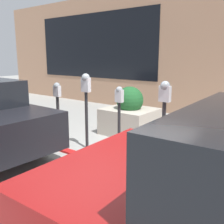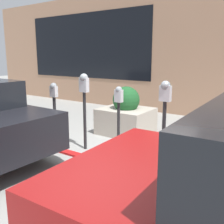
% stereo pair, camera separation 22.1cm
% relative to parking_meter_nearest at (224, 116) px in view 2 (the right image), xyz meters
% --- Properties ---
extents(ground_plane, '(40.00, 40.00, 0.00)m').
position_rel_parking_meter_nearest_xyz_m(ground_plane, '(1.76, 0.39, -1.01)').
color(ground_plane, '#999993').
extents(curb_strip, '(19.00, 0.16, 0.04)m').
position_rel_parking_meter_nearest_xyz_m(curb_strip, '(1.76, 0.47, -0.99)').
color(curb_strip, red).
rests_on(curb_strip, ground_plane).
extents(building_facade, '(19.00, 0.17, 4.04)m').
position_rel_parking_meter_nearest_xyz_m(building_facade, '(1.76, -4.08, 1.02)').
color(building_facade, tan).
rests_on(building_facade, ground_plane).
extents(parking_meter_nearest, '(0.16, 0.14, 1.37)m').
position_rel_parking_meter_nearest_xyz_m(parking_meter_nearest, '(0.00, 0.00, 0.00)').
color(parking_meter_nearest, '#232326').
rests_on(parking_meter_nearest, ground_plane).
extents(parking_meter_second, '(0.18, 0.15, 1.48)m').
position_rel_parking_meter_nearest_xyz_m(parking_meter_second, '(0.90, 0.03, 0.05)').
color(parking_meter_second, '#232326').
rests_on(parking_meter_second, ground_plane).
extents(parking_meter_middle, '(0.14, 0.12, 1.33)m').
position_rel_parking_meter_nearest_xyz_m(parking_meter_middle, '(1.78, 0.06, -0.09)').
color(parking_meter_middle, '#232326').
rests_on(parking_meter_middle, ground_plane).
extents(parking_meter_fourth, '(0.19, 0.16, 1.53)m').
position_rel_parking_meter_nearest_xyz_m(parking_meter_fourth, '(2.58, 0.07, 0.10)').
color(parking_meter_fourth, '#232326').
rests_on(parking_meter_fourth, ground_plane).
extents(parking_meter_farthest, '(0.17, 0.14, 1.29)m').
position_rel_parking_meter_nearest_xyz_m(parking_meter_farthest, '(3.46, 0.06, -0.12)').
color(parking_meter_farthest, '#232326').
rests_on(parking_meter_farthest, ground_plane).
extents(planter_box, '(1.18, 1.04, 1.15)m').
position_rel_parking_meter_nearest_xyz_m(planter_box, '(2.48, -1.33, -0.57)').
color(planter_box, '#B2A899').
rests_on(planter_box, ground_plane).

